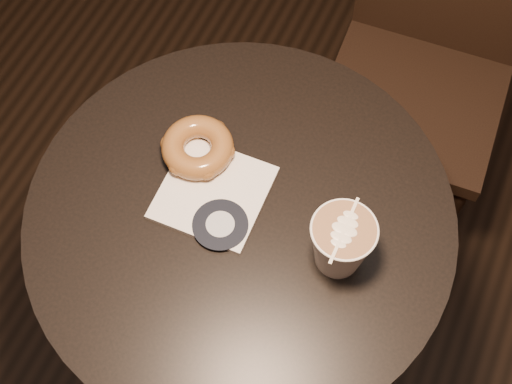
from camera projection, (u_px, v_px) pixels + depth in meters
cafe_table at (242, 260)px, 1.32m from camera, size 0.70×0.70×0.75m
chair at (433, 39)px, 1.56m from camera, size 0.41×0.41×0.99m
pastry_bag at (213, 193)px, 1.16m from camera, size 0.17×0.17×0.01m
doughnut at (198, 147)px, 1.17m from camera, size 0.12×0.12×0.04m
latte_cup at (341, 244)px, 1.06m from camera, size 0.10×0.10×0.11m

